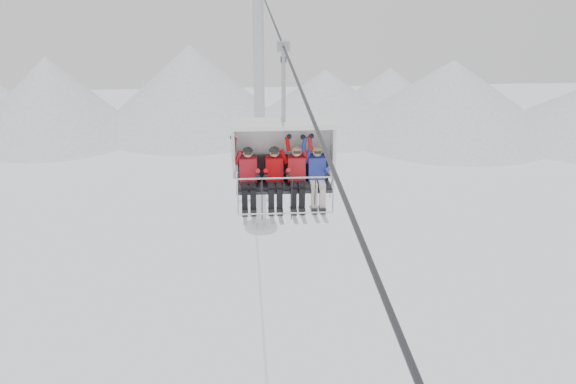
{
  "coord_description": "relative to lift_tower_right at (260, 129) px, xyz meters",
  "views": [
    {
      "loc": [
        -1.04,
        -15.15,
        15.88
      ],
      "look_at": [
        0.0,
        0.0,
        10.29
      ],
      "focal_mm": 45.0,
      "sensor_mm": 36.0,
      "label": 1
    }
  ],
  "objects": [
    {
      "name": "chairlift_carrier",
      "position": [
        0.0,
        -20.35,
        4.92
      ],
      "size": [
        2.49,
        1.17,
        3.98
      ],
      "color": "black",
      "rests_on": "haul_cable"
    },
    {
      "name": "skier_center_left",
      "position": [
        -0.23,
        -20.65,
        4.45
      ],
      "size": [
        0.43,
        1.69,
        1.68
      ],
      "color": "#BF070C",
      "rests_on": "chairlift_carrier"
    },
    {
      "name": "lift_tower_right",
      "position": [
        0.0,
        0.0,
        0.0
      ],
      "size": [
        2.0,
        1.8,
        13.48
      ],
      "color": "#B2B5B9",
      "rests_on": "ground"
    },
    {
      "name": "skier_far_left",
      "position": [
        -0.87,
        -20.65,
        4.45
      ],
      "size": [
        0.43,
        1.69,
        1.68
      ],
      "color": "#B51422",
      "rests_on": "chairlift_carrier"
    },
    {
      "name": "ridgeline",
      "position": [
        -1.58,
        20.05,
        -2.94
      ],
      "size": [
        72.0,
        21.0,
        7.0
      ],
      "color": "silver",
      "rests_on": "ground"
    },
    {
      "name": "skier_far_right",
      "position": [
        0.8,
        -20.65,
        4.44
      ],
      "size": [
        0.42,
        1.69,
        1.66
      ],
      "color": "#25349D",
      "rests_on": "chairlift_carrier"
    },
    {
      "name": "skier_center_right",
      "position": [
        0.31,
        -20.65,
        4.45
      ],
      "size": [
        0.43,
        1.69,
        1.68
      ],
      "color": "red",
      "rests_on": "chairlift_carrier"
    },
    {
      "name": "haul_cable",
      "position": [
        0.0,
        -22.0,
        7.52
      ],
      "size": [
        0.06,
        50.0,
        0.06
      ],
      "primitive_type": "cylinder",
      "rotation": [
        1.57,
        0.0,
        0.0
      ],
      "color": "#303036",
      "rests_on": "lift_tower_left"
    }
  ]
}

